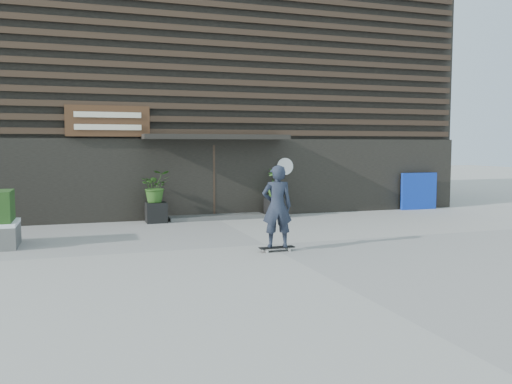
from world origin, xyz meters
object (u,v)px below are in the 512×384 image
object	(u,v)px
blue_tarp	(419,191)
skateboarder	(277,207)
planter_pot_left	(156,212)
planter_pot_right	(276,208)

from	to	relation	value
blue_tarp	skateboarder	distance (m)	9.32
planter_pot_left	planter_pot_right	bearing A→B (deg)	0.00
planter_pot_right	blue_tarp	size ratio (longest dim) A/B	0.43
planter_pot_left	blue_tarp	xyz separation A→B (m)	(9.39, 0.30, 0.36)
planter_pot_right	blue_tarp	bearing A→B (deg)	3.07
blue_tarp	skateboarder	bearing A→B (deg)	-142.67
planter_pot_right	skateboarder	distance (m)	5.59
planter_pot_right	blue_tarp	distance (m)	5.61
planter_pot_left	blue_tarp	bearing A→B (deg)	1.83
planter_pot_left	skateboarder	size ratio (longest dim) A/B	0.32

